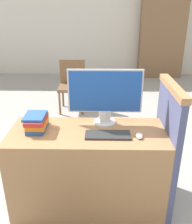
# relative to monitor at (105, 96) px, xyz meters

# --- Properties ---
(wall_back) EXTENTS (12.00, 0.06, 2.80)m
(wall_back) POSITION_rel_monitor_xyz_m (-0.14, 4.70, 0.39)
(wall_back) COLOR silver
(wall_back) RESTS_ON ground_plane
(desk) EXTENTS (1.29, 0.55, 0.76)m
(desk) POSITION_rel_monitor_xyz_m (-0.14, -0.16, -0.63)
(desk) COLOR #9E7047
(desk) RESTS_ON ground_plane
(carrel_divider) EXTENTS (0.07, 0.65, 1.16)m
(carrel_divider) POSITION_rel_monitor_xyz_m (0.53, -0.11, -0.43)
(carrel_divider) COLOR #474C70
(carrel_divider) RESTS_ON ground_plane
(monitor) EXTENTS (0.62, 0.19, 0.48)m
(monitor) POSITION_rel_monitor_xyz_m (0.00, 0.00, 0.00)
(monitor) COLOR silver
(monitor) RESTS_ON desk
(keyboard) EXTENTS (0.36, 0.15, 0.02)m
(keyboard) POSITION_rel_monitor_xyz_m (0.02, -0.23, -0.24)
(keyboard) COLOR #2D2D2D
(keyboard) RESTS_ON desk
(mouse) EXTENTS (0.05, 0.10, 0.03)m
(mouse) POSITION_rel_monitor_xyz_m (0.27, -0.25, -0.24)
(mouse) COLOR silver
(mouse) RESTS_ON desk
(book_stack) EXTENTS (0.17, 0.26, 0.13)m
(book_stack) POSITION_rel_monitor_xyz_m (-0.56, -0.13, -0.18)
(book_stack) COLOR #285199
(book_stack) RESTS_ON desk
(far_chair) EXTENTS (0.44, 0.44, 0.86)m
(far_chair) POSITION_rel_monitor_xyz_m (-0.53, 2.18, -0.53)
(far_chair) COLOR brown
(far_chair) RESTS_ON ground_plane
(bookshelf_far) EXTENTS (1.08, 0.32, 1.97)m
(bookshelf_far) POSITION_rel_monitor_xyz_m (1.47, 4.46, -0.03)
(bookshelf_far) COLOR #846042
(bookshelf_far) RESTS_ON ground_plane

